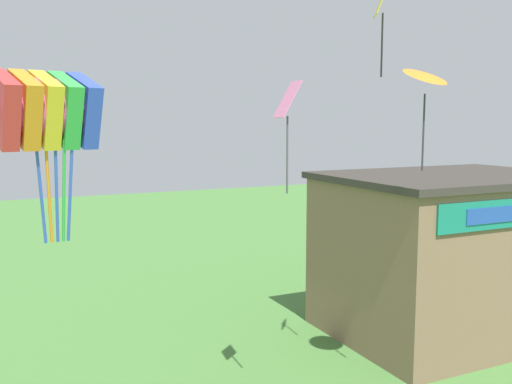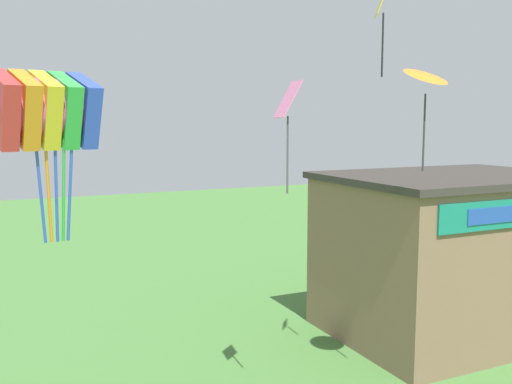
{
  "view_description": "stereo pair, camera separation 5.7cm",
  "coord_description": "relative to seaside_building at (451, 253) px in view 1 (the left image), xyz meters",
  "views": [
    {
      "loc": [
        -5.43,
        -1.9,
        7.85
      ],
      "look_at": [
        0.0,
        9.5,
        6.28
      ],
      "focal_mm": 40.0,
      "sensor_mm": 36.0,
      "label": 1
    },
    {
      "loc": [
        -5.38,
        -1.93,
        7.85
      ],
      "look_at": [
        0.0,
        9.5,
        6.28
      ],
      "focal_mm": 40.0,
      "sensor_mm": 36.0,
      "label": 2
    }
  ],
  "objects": [
    {
      "name": "kite_rainbow_parafoil",
      "position": [
        -14.51,
        -4.63,
        5.07
      ],
      "size": [
        2.34,
        1.85,
        3.17
      ],
      "color": "#E54C8C"
    },
    {
      "name": "kite_pink_diamond",
      "position": [
        -8.64,
        -3.04,
        5.08
      ],
      "size": [
        0.6,
        0.81,
        2.83
      ],
      "color": "pink"
    },
    {
      "name": "seaside_building",
      "position": [
        0.0,
        0.0,
        0.0
      ],
      "size": [
        9.08,
        6.6,
        5.94
      ],
      "color": "#84664C",
      "rests_on": "ground_plane"
    },
    {
      "name": "kite_orange_delta",
      "position": [
        -5.19,
        -4.1,
        5.99
      ],
      "size": [
        1.32,
        1.27,
        2.75
      ],
      "color": "orange"
    },
    {
      "name": "kite_yellow_diamond",
      "position": [
        -5.74,
        -2.99,
        7.96
      ],
      "size": [
        0.77,
        0.92,
        2.68
      ],
      "color": "yellow"
    }
  ]
}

